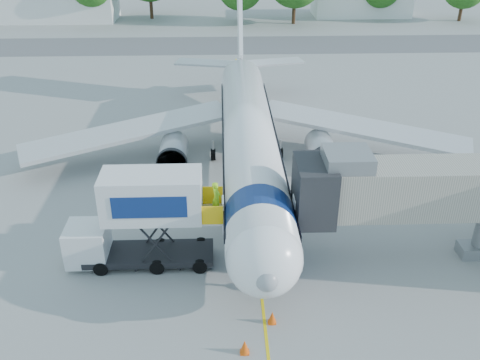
{
  "coord_description": "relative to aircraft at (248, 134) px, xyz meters",
  "views": [
    {
      "loc": [
        -1.87,
        -31.33,
        18.03
      ],
      "look_at": [
        -0.87,
        -3.45,
        3.2
      ],
      "focal_mm": 40.0,
      "sensor_mm": 36.0,
      "label": 1
    }
  ],
  "objects": [
    {
      "name": "outbuilding_left",
      "position": [
        -28.0,
        55.88,
        -0.29
      ],
      "size": [
        18.4,
        8.4,
        5.3
      ],
      "color": "silver",
      "rests_on": "ground"
    },
    {
      "name": "catering_hiloader",
      "position": [
        -6.26,
        -11.12,
        -0.19
      ],
      "size": [
        8.5,
        2.44,
        5.5
      ],
      "color": "black",
      "rests_on": "ground"
    },
    {
      "name": "taxiway_strip",
      "position": [
        0.0,
        37.88,
        -2.94
      ],
      "size": [
        120.0,
        10.0,
        0.01
      ],
      "primitive_type": "cube",
      "color": "#59595B",
      "rests_on": "ground"
    },
    {
      "name": "aircraft",
      "position": [
        0.0,
        0.0,
        0.0
      ],
      "size": [
        34.17,
        37.73,
        11.35
      ],
      "color": "white",
      "rests_on": "ground"
    },
    {
      "name": "jet_bridge",
      "position": [
        7.99,
        -11.12,
        1.39
      ],
      "size": [
        13.9,
        3.2,
        6.6
      ],
      "color": "#ABA292",
      "rests_on": "ground"
    },
    {
      "name": "safety_cone_b",
      "position": [
        -1.04,
        -18.01,
        -2.61
      ],
      "size": [
        0.45,
        0.45,
        0.71
      ],
      "color": "#E34E0B",
      "rests_on": "ground"
    },
    {
      "name": "safety_cone_a",
      "position": [
        0.36,
        -16.15,
        -2.63
      ],
      "size": [
        0.42,
        0.42,
        0.67
      ],
      "color": "#E34E0B",
      "rests_on": "ground"
    },
    {
      "name": "ground",
      "position": [
        0.0,
        -4.12,
        -2.95
      ],
      "size": [
        160.0,
        160.0,
        0.0
      ],
      "primitive_type": "plane",
      "color": "gray",
      "rests_on": "ground"
    },
    {
      "name": "guidance_line",
      "position": [
        0.0,
        -4.12,
        -2.94
      ],
      "size": [
        0.15,
        70.0,
        0.01
      ],
      "primitive_type": "cube",
      "color": "yellow",
      "rests_on": "ground"
    }
  ]
}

